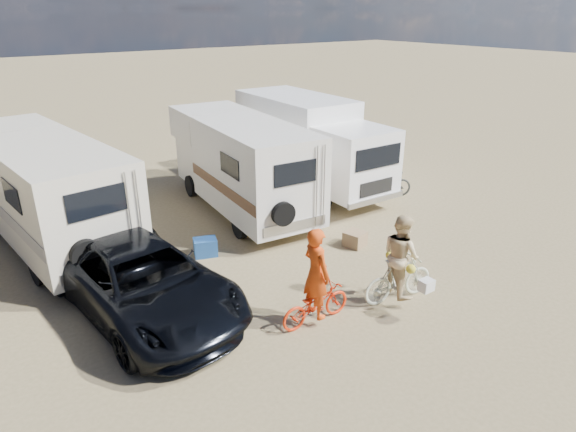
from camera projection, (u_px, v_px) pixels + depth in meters
ground at (390, 309)px, 10.55m from camera, size 140.00×140.00×0.00m
rv_main at (241, 166)px, 15.29m from camera, size 2.82×6.60×2.82m
rv_left at (45, 192)px, 13.11m from camera, size 3.08×7.38×2.81m
box_truck at (311, 144)px, 17.22m from camera, size 2.53×6.67×3.06m
dark_suv at (143, 280)px, 10.20m from camera, size 3.00×5.51×1.47m
bike_man at (316, 304)px, 9.97m from camera, size 1.60×0.59×0.83m
bike_woman at (399, 279)px, 10.71m from camera, size 1.77×0.77×1.03m
rider_man at (316, 281)px, 9.76m from camera, size 0.47×0.70×1.89m
rider_woman at (400, 263)px, 10.56m from camera, size 0.82×0.98×1.80m
bike_parked at (385, 183)px, 16.69m from camera, size 1.85×1.42×0.93m
cooler at (205, 247)px, 12.76m from camera, size 0.68×0.58×0.46m
crate at (355, 239)px, 13.29m from camera, size 0.61×0.61×0.40m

